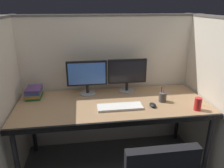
# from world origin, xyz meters

# --- Properties ---
(cubicle_partition_rear) EXTENTS (2.21, 0.06, 1.57)m
(cubicle_partition_rear) POSITION_xyz_m (0.00, 0.74, 0.79)
(cubicle_partition_rear) COLOR beige
(cubicle_partition_rear) RESTS_ON ground
(cubicle_partition_left) EXTENTS (0.06, 1.41, 1.57)m
(cubicle_partition_left) POSITION_xyz_m (-0.99, 0.20, 0.79)
(cubicle_partition_left) COLOR beige
(cubicle_partition_left) RESTS_ON ground
(cubicle_partition_right) EXTENTS (0.06, 1.41, 1.57)m
(cubicle_partition_right) POSITION_xyz_m (0.99, 0.20, 0.79)
(cubicle_partition_right) COLOR beige
(cubicle_partition_right) RESTS_ON ground
(desk) EXTENTS (1.90, 0.80, 0.74)m
(desk) POSITION_xyz_m (0.00, 0.29, 0.69)
(desk) COLOR #997551
(desk) RESTS_ON ground
(monitor_left) EXTENTS (0.43, 0.17, 0.37)m
(monitor_left) POSITION_xyz_m (-0.24, 0.56, 0.96)
(monitor_left) COLOR gray
(monitor_left) RESTS_ON desk
(monitor_right) EXTENTS (0.43, 0.17, 0.37)m
(monitor_right) POSITION_xyz_m (0.20, 0.57, 0.96)
(monitor_right) COLOR gray
(monitor_right) RESTS_ON desk
(keyboard_main) EXTENTS (0.43, 0.15, 0.02)m
(keyboard_main) POSITION_xyz_m (0.05, 0.17, 0.75)
(keyboard_main) COLOR silver
(keyboard_main) RESTS_ON desk
(computer_mouse) EXTENTS (0.06, 0.10, 0.04)m
(computer_mouse) POSITION_xyz_m (0.37, 0.15, 0.76)
(computer_mouse) COLOR black
(computer_mouse) RESTS_ON desk
(soda_can) EXTENTS (0.07, 0.07, 0.12)m
(soda_can) POSITION_xyz_m (0.76, 0.02, 0.80)
(soda_can) COLOR red
(soda_can) RESTS_ON desk
(book_stack) EXTENTS (0.16, 0.22, 0.11)m
(book_stack) POSITION_xyz_m (-0.81, 0.54, 0.80)
(book_stack) COLOR #26723F
(book_stack) RESTS_ON desk
(pen_cup) EXTENTS (0.08, 0.08, 0.16)m
(pen_cup) POSITION_xyz_m (0.51, 0.25, 0.79)
(pen_cup) COLOR #4C4742
(pen_cup) RESTS_ON desk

